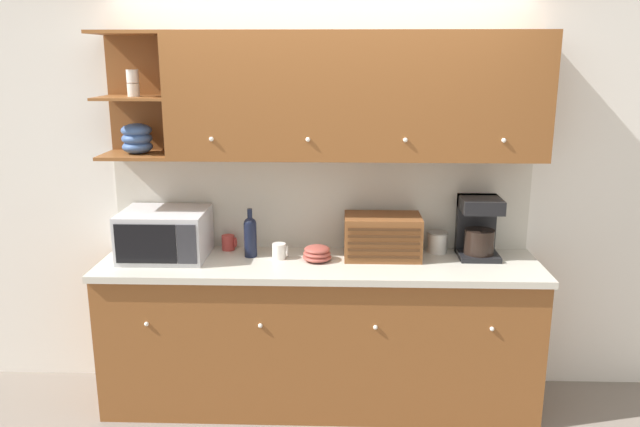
{
  "coord_description": "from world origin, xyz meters",
  "views": [
    {
      "loc": [
        0.12,
        -3.84,
        2.13
      ],
      "look_at": [
        0.0,
        -0.2,
        1.2
      ],
      "focal_mm": 35.0,
      "sensor_mm": 36.0,
      "label": 1
    }
  ],
  "objects_px": {
    "bowl_stack_on_counter": "(317,254)",
    "wine_bottle": "(250,235)",
    "mug": "(229,243)",
    "bread_box": "(382,237)",
    "coffee_maker": "(478,227)",
    "microwave": "(165,234)",
    "storage_canister": "(437,242)",
    "mug_blue_second": "(280,251)"
  },
  "relations": [
    {
      "from": "microwave",
      "to": "mug",
      "type": "xyz_separation_m",
      "value": [
        0.36,
        0.16,
        -0.1
      ]
    },
    {
      "from": "mug_blue_second",
      "to": "bowl_stack_on_counter",
      "type": "height_order",
      "value": "same"
    },
    {
      "from": "mug",
      "to": "bowl_stack_on_counter",
      "type": "xyz_separation_m",
      "value": [
        0.57,
        -0.2,
        -0.0
      ]
    },
    {
      "from": "wine_bottle",
      "to": "mug_blue_second",
      "type": "height_order",
      "value": "wine_bottle"
    },
    {
      "from": "mug",
      "to": "bread_box",
      "type": "relative_size",
      "value": 0.21
    },
    {
      "from": "microwave",
      "to": "storage_canister",
      "type": "xyz_separation_m",
      "value": [
        1.67,
        0.15,
        -0.08
      ]
    },
    {
      "from": "mug",
      "to": "storage_canister",
      "type": "relative_size",
      "value": 0.71
    },
    {
      "from": "wine_bottle",
      "to": "mug_blue_second",
      "type": "bearing_deg",
      "value": -11.82
    },
    {
      "from": "mug",
      "to": "wine_bottle",
      "type": "bearing_deg",
      "value": -39.25
    },
    {
      "from": "microwave",
      "to": "bowl_stack_on_counter",
      "type": "relative_size",
      "value": 2.91
    },
    {
      "from": "bread_box",
      "to": "wine_bottle",
      "type": "bearing_deg",
      "value": -179.02
    },
    {
      "from": "bowl_stack_on_counter",
      "to": "wine_bottle",
      "type": "bearing_deg",
      "value": 170.27
    },
    {
      "from": "bowl_stack_on_counter",
      "to": "coffee_maker",
      "type": "height_order",
      "value": "coffee_maker"
    },
    {
      "from": "microwave",
      "to": "mug_blue_second",
      "type": "distance_m",
      "value": 0.71
    },
    {
      "from": "microwave",
      "to": "storage_canister",
      "type": "distance_m",
      "value": 1.68
    },
    {
      "from": "microwave",
      "to": "mug",
      "type": "height_order",
      "value": "microwave"
    },
    {
      "from": "mug",
      "to": "storage_canister",
      "type": "xyz_separation_m",
      "value": [
        1.31,
        -0.01,
        0.02
      ]
    },
    {
      "from": "microwave",
      "to": "wine_bottle",
      "type": "distance_m",
      "value": 0.52
    },
    {
      "from": "mug",
      "to": "bowl_stack_on_counter",
      "type": "relative_size",
      "value": 0.54
    },
    {
      "from": "mug_blue_second",
      "to": "storage_canister",
      "type": "distance_m",
      "value": 0.99
    },
    {
      "from": "mug",
      "to": "coffee_maker",
      "type": "bearing_deg",
      "value": -2.67
    },
    {
      "from": "mug",
      "to": "coffee_maker",
      "type": "relative_size",
      "value": 0.25
    },
    {
      "from": "microwave",
      "to": "wine_bottle",
      "type": "relative_size",
      "value": 1.69
    },
    {
      "from": "bread_box",
      "to": "bowl_stack_on_counter",
      "type": "bearing_deg",
      "value": -167.99
    },
    {
      "from": "coffee_maker",
      "to": "microwave",
      "type": "bearing_deg",
      "value": -177.44
    },
    {
      "from": "storage_canister",
      "to": "coffee_maker",
      "type": "height_order",
      "value": "coffee_maker"
    },
    {
      "from": "mug_blue_second",
      "to": "bread_box",
      "type": "bearing_deg",
      "value": 4.76
    },
    {
      "from": "microwave",
      "to": "mug",
      "type": "relative_size",
      "value": 5.39
    },
    {
      "from": "bowl_stack_on_counter",
      "to": "coffee_maker",
      "type": "distance_m",
      "value": 1.0
    },
    {
      "from": "mug",
      "to": "bread_box",
      "type": "bearing_deg",
      "value": -6.85
    },
    {
      "from": "bowl_stack_on_counter",
      "to": "storage_canister",
      "type": "bearing_deg",
      "value": 14.09
    },
    {
      "from": "bowl_stack_on_counter",
      "to": "coffee_maker",
      "type": "relative_size",
      "value": 0.47
    },
    {
      "from": "mug_blue_second",
      "to": "storage_canister",
      "type": "bearing_deg",
      "value": 9.05
    },
    {
      "from": "mug",
      "to": "coffee_maker",
      "type": "xyz_separation_m",
      "value": [
        1.55,
        -0.07,
        0.14
      ]
    },
    {
      "from": "microwave",
      "to": "coffee_maker",
      "type": "xyz_separation_m",
      "value": [
        1.91,
        0.09,
        0.04
      ]
    },
    {
      "from": "bowl_stack_on_counter",
      "to": "coffee_maker",
      "type": "bearing_deg",
      "value": 7.41
    },
    {
      "from": "microwave",
      "to": "bowl_stack_on_counter",
      "type": "height_order",
      "value": "microwave"
    },
    {
      "from": "mug",
      "to": "wine_bottle",
      "type": "xyz_separation_m",
      "value": [
        0.16,
        -0.13,
        0.09
      ]
    },
    {
      "from": "bowl_stack_on_counter",
      "to": "bread_box",
      "type": "distance_m",
      "value": 0.41
    },
    {
      "from": "bowl_stack_on_counter",
      "to": "bread_box",
      "type": "bearing_deg",
      "value": 12.01
    },
    {
      "from": "microwave",
      "to": "storage_canister",
      "type": "height_order",
      "value": "microwave"
    },
    {
      "from": "bowl_stack_on_counter",
      "to": "storage_canister",
      "type": "height_order",
      "value": "storage_canister"
    }
  ]
}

